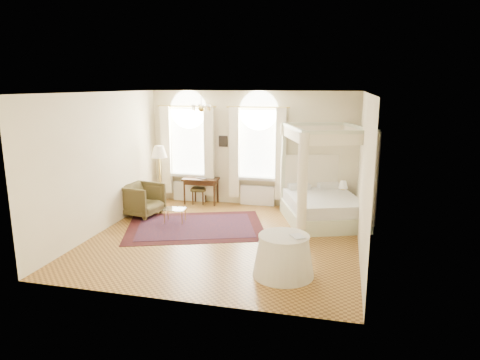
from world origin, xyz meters
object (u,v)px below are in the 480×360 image
object	(u,v)px
stool	(199,190)
armchair	(142,200)
writing_desk	(201,182)
coffee_table	(175,210)
canopy_bed	(323,201)
floor_lamp	(159,155)
nightstand	(345,204)
side_table	(283,256)

from	to	relation	value
stool	armchair	size ratio (longest dim) A/B	0.50
writing_desk	coffee_table	size ratio (longest dim) A/B	1.86
canopy_bed	writing_desk	distance (m)	3.72
stool	armchair	world-z (taller)	armchair
coffee_table	floor_lamp	world-z (taller)	floor_lamp
floor_lamp	armchair	bearing A→B (deg)	-97.06
nightstand	floor_lamp	size ratio (longest dim) A/B	0.31
nightstand	side_table	size ratio (longest dim) A/B	0.48
stool	armchair	distance (m)	1.86
canopy_bed	nightstand	bearing A→B (deg)	58.75
canopy_bed	writing_desk	world-z (taller)	canopy_bed
writing_desk	floor_lamp	world-z (taller)	floor_lamp
stool	armchair	xyz separation A→B (m)	(-1.10, -1.49, 0.04)
armchair	coffee_table	xyz separation A→B (m)	(1.09, -0.37, -0.11)
canopy_bed	armchair	distance (m)	4.81
side_table	floor_lamp	bearing A→B (deg)	137.55
canopy_bed	armchair	xyz separation A→B (m)	(-4.77, -0.57, -0.13)
coffee_table	floor_lamp	xyz separation A→B (m)	(-0.97, 1.32, 1.18)
coffee_table	writing_desk	bearing A→B (deg)	87.62
nightstand	side_table	xyz separation A→B (m)	(-1.10, -4.31, 0.11)
writing_desk	floor_lamp	distance (m)	1.46
writing_desk	nightstand	bearing A→B (deg)	0.00
armchair	coffee_table	world-z (taller)	armchair
writing_desk	armchair	distance (m)	1.91
stool	floor_lamp	distance (m)	1.58
nightstand	stool	world-z (taller)	nightstand
writing_desk	stool	bearing A→B (deg)	180.00
canopy_bed	nightstand	xyz separation A→B (m)	(0.56, 0.92, -0.29)
writing_desk	armchair	xyz separation A→B (m)	(-1.17, -1.49, -0.23)
nightstand	armchair	xyz separation A→B (m)	(-5.33, -1.49, 0.16)
floor_lamp	nightstand	bearing A→B (deg)	5.98
writing_desk	side_table	bearing A→B (deg)	-54.58
side_table	stool	bearing A→B (deg)	126.01
writing_desk	stool	xyz separation A→B (m)	(-0.07, 0.00, -0.26)
writing_desk	coffee_table	distance (m)	1.90
writing_desk	canopy_bed	bearing A→B (deg)	-14.32
canopy_bed	writing_desk	xyz separation A→B (m)	(-3.61, 0.92, 0.10)
canopy_bed	stool	distance (m)	3.79
writing_desk	stool	distance (m)	0.27
canopy_bed	coffee_table	size ratio (longest dim) A/B	4.86
coffee_table	stool	bearing A→B (deg)	89.67
coffee_table	side_table	bearing A→B (deg)	-37.84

